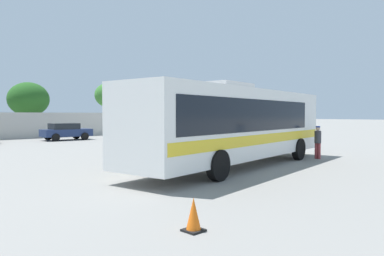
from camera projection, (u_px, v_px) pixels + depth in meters
name	position (u px, v px, depth m)	size (l,w,h in m)	color
ground_plane	(86.00, 151.00, 21.70)	(300.00, 300.00, 0.00)	gray
perimeter_wall	(3.00, 126.00, 31.95)	(80.00, 0.30, 2.36)	beige
coach_bus_white_yellow	(236.00, 123.00, 15.29)	(12.38, 4.23, 3.45)	white
attendant_by_bus_door	(318.00, 140.00, 18.09)	(0.38, 0.38, 1.62)	#99383D
parked_car_rightmost_dark_blue	(66.00, 131.00, 31.23)	(4.13, 2.20, 1.44)	navy
roadside_tree_midright	(29.00, 99.00, 39.01)	(4.23, 4.23, 5.60)	brown
roadside_tree_right	(110.00, 95.00, 44.30)	(3.53, 3.53, 6.01)	brown
traffic_cone_on_apron	(194.00, 215.00, 6.89)	(0.36, 0.36, 0.64)	black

